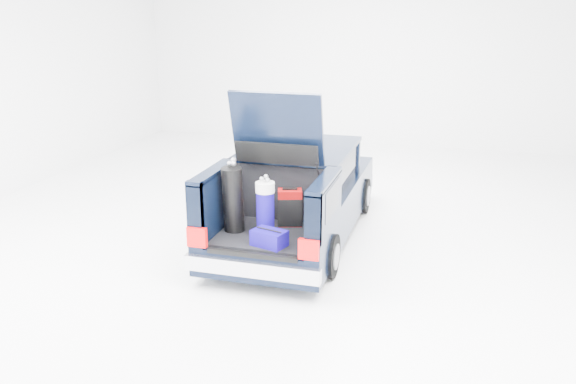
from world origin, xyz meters
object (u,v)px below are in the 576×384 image
(black_golf_bag, at_px, (233,199))
(red_suitcase, at_px, (290,208))
(blue_golf_bag, at_px, (265,209))
(car, at_px, (299,194))
(blue_duffel, at_px, (269,238))

(black_golf_bag, bearing_deg, red_suitcase, 34.11)
(red_suitcase, xyz_separation_m, blue_golf_bag, (-0.20, -0.49, 0.13))
(black_golf_bag, distance_m, blue_golf_bag, 0.49)
(car, xyz_separation_m, black_golf_bag, (-0.48, -1.63, 0.38))
(red_suitcase, height_order, blue_golf_bag, blue_golf_bag)
(red_suitcase, height_order, blue_duffel, red_suitcase)
(car, distance_m, red_suitcase, 1.22)
(red_suitcase, distance_m, blue_golf_bag, 0.55)
(car, relative_size, red_suitcase, 8.54)
(blue_golf_bag, distance_m, blue_duffel, 0.44)
(red_suitcase, bearing_deg, black_golf_bag, -164.52)
(blue_golf_bag, xyz_separation_m, blue_duffel, (0.15, -0.31, -0.28))
(red_suitcase, bearing_deg, car, 81.84)
(blue_duffel, bearing_deg, black_golf_bag, 166.63)
(black_golf_bag, bearing_deg, blue_duffel, -28.98)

